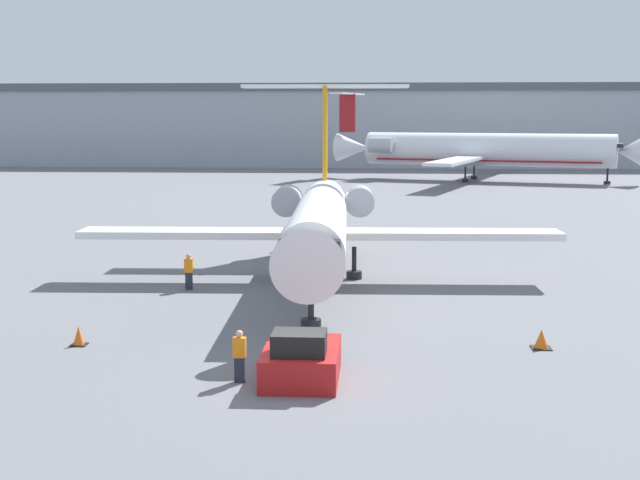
{
  "coord_description": "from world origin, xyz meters",
  "views": [
    {
      "loc": [
        2.48,
        -26.75,
        8.33
      ],
      "look_at": [
        0.0,
        10.82,
        3.01
      ],
      "focal_mm": 50.0,
      "sensor_mm": 36.0,
      "label": 1
    }
  ],
  "objects_px": {
    "traffic_cone_right": "(541,339)",
    "pushback_tug": "(301,360)",
    "traffic_cone_left": "(79,336)",
    "airplane_main": "(319,220)",
    "worker_by_wing": "(189,271)",
    "worker_near_tug": "(240,355)",
    "airplane_parked_far_left": "(481,150)"
  },
  "relations": [
    {
      "from": "traffic_cone_right",
      "to": "traffic_cone_left",
      "type": "bearing_deg",
      "value": -177.76
    },
    {
      "from": "pushback_tug",
      "to": "traffic_cone_right",
      "type": "relative_size",
      "value": 5.41
    },
    {
      "from": "airplane_parked_far_left",
      "to": "pushback_tug",
      "type": "bearing_deg",
      "value": -99.99
    },
    {
      "from": "pushback_tug",
      "to": "worker_near_tug",
      "type": "distance_m",
      "value": 1.97
    },
    {
      "from": "airplane_main",
      "to": "airplane_parked_far_left",
      "type": "xyz_separation_m",
      "value": [
        15.7,
        69.04,
        0.82
      ]
    },
    {
      "from": "worker_near_tug",
      "to": "traffic_cone_left",
      "type": "xyz_separation_m",
      "value": [
        -6.54,
        4.08,
        -0.54
      ]
    },
    {
      "from": "pushback_tug",
      "to": "traffic_cone_left",
      "type": "bearing_deg",
      "value": 156.67
    },
    {
      "from": "airplane_main",
      "to": "worker_by_wing",
      "type": "xyz_separation_m",
      "value": [
        -6.08,
        -2.73,
        -2.19
      ]
    },
    {
      "from": "airplane_main",
      "to": "worker_by_wing",
      "type": "distance_m",
      "value": 7.02
    },
    {
      "from": "traffic_cone_right",
      "to": "worker_by_wing",
      "type": "bearing_deg",
      "value": 146.49
    },
    {
      "from": "worker_near_tug",
      "to": "airplane_parked_far_left",
      "type": "xyz_separation_m",
      "value": [
        17.04,
        86.38,
        3.06
      ]
    },
    {
      "from": "pushback_tug",
      "to": "traffic_cone_right",
      "type": "distance_m",
      "value": 9.32
    },
    {
      "from": "worker_near_tug",
      "to": "traffic_cone_right",
      "type": "height_order",
      "value": "worker_near_tug"
    },
    {
      "from": "worker_by_wing",
      "to": "traffic_cone_left",
      "type": "bearing_deg",
      "value": -99.76
    },
    {
      "from": "worker_near_tug",
      "to": "pushback_tug",
      "type": "bearing_deg",
      "value": 12.9
    },
    {
      "from": "worker_by_wing",
      "to": "airplane_main",
      "type": "bearing_deg",
      "value": 24.19
    },
    {
      "from": "worker_near_tug",
      "to": "traffic_cone_left",
      "type": "relative_size",
      "value": 2.39
    },
    {
      "from": "worker_by_wing",
      "to": "traffic_cone_right",
      "type": "height_order",
      "value": "worker_by_wing"
    },
    {
      "from": "traffic_cone_left",
      "to": "traffic_cone_right",
      "type": "height_order",
      "value": "traffic_cone_left"
    },
    {
      "from": "pushback_tug",
      "to": "traffic_cone_left",
      "type": "distance_m",
      "value": 9.21
    },
    {
      "from": "airplane_main",
      "to": "pushback_tug",
      "type": "height_order",
      "value": "airplane_main"
    },
    {
      "from": "traffic_cone_right",
      "to": "pushback_tug",
      "type": "bearing_deg",
      "value": -152.52
    },
    {
      "from": "worker_by_wing",
      "to": "traffic_cone_left",
      "type": "xyz_separation_m",
      "value": [
        -1.81,
        -10.52,
        -0.58
      ]
    },
    {
      "from": "worker_near_tug",
      "to": "traffic_cone_left",
      "type": "bearing_deg",
      "value": 148.06
    },
    {
      "from": "airplane_main",
      "to": "worker_by_wing",
      "type": "bearing_deg",
      "value": -155.81
    },
    {
      "from": "airplane_main",
      "to": "worker_by_wing",
      "type": "height_order",
      "value": "airplane_main"
    },
    {
      "from": "airplane_main",
      "to": "worker_near_tug",
      "type": "distance_m",
      "value": 17.53
    },
    {
      "from": "worker_near_tug",
      "to": "traffic_cone_right",
      "type": "relative_size",
      "value": 2.38
    },
    {
      "from": "traffic_cone_right",
      "to": "airplane_parked_far_left",
      "type": "height_order",
      "value": "airplane_parked_far_left"
    },
    {
      "from": "airplane_main",
      "to": "airplane_parked_far_left",
      "type": "distance_m",
      "value": 70.81
    },
    {
      "from": "traffic_cone_right",
      "to": "airplane_main",
      "type": "bearing_deg",
      "value": 125.0
    },
    {
      "from": "worker_near_tug",
      "to": "worker_by_wing",
      "type": "bearing_deg",
      "value": 107.96
    }
  ]
}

